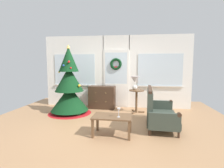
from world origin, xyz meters
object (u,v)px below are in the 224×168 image
object	(u,v)px
settee_sofa	(157,111)
side_table	(136,97)
gift_box	(78,113)
christmas_tree	(69,89)
table_lamp	(135,81)
coffee_table	(112,119)
dresser_cabinet	(102,97)
wine_glass	(119,110)

from	to	relation	value
settee_sofa	side_table	xyz separation A→B (m)	(-0.51, 1.22, 0.14)
gift_box	side_table	bearing A→B (deg)	18.30
christmas_tree	table_lamp	bearing A→B (deg)	10.89
christmas_tree	coffee_table	size ratio (longest dim) A/B	2.51
coffee_table	gift_box	xyz separation A→B (m)	(-1.23, 1.34, -0.27)
dresser_cabinet	table_lamp	bearing A→B (deg)	-18.11
coffee_table	wine_glass	size ratio (longest dim) A/B	4.37
wine_glass	side_table	bearing A→B (deg)	79.05
dresser_cabinet	side_table	world-z (taller)	dresser_cabinet
christmas_tree	wine_glass	distance (m)	2.38
settee_sofa	christmas_tree	bearing A→B (deg)	161.44
christmas_tree	dresser_cabinet	bearing A→B (deg)	40.31
christmas_tree	side_table	distance (m)	2.13
christmas_tree	wine_glass	size ratio (longest dim) A/B	10.97
settee_sofa	coffee_table	size ratio (longest dim) A/B	1.71
side_table	coffee_table	distance (m)	2.00
dresser_cabinet	wine_glass	distance (m)	2.54
settee_sofa	table_lamp	xyz separation A→B (m)	(-0.57, 1.26, 0.63)
dresser_cabinet	side_table	xyz separation A→B (m)	(1.19, -0.41, 0.12)
settee_sofa	coffee_table	world-z (taller)	settee_sofa
christmas_tree	wine_glass	xyz separation A→B (m)	(1.70, -1.65, -0.21)
dresser_cabinet	side_table	bearing A→B (deg)	-18.99
side_table	table_lamp	distance (m)	0.50
christmas_tree	coffee_table	xyz separation A→B (m)	(1.55, -1.57, -0.41)
settee_sofa	side_table	distance (m)	1.33
coffee_table	gift_box	bearing A→B (deg)	132.47
coffee_table	gift_box	world-z (taller)	coffee_table
settee_sofa	gift_box	xyz separation A→B (m)	(-2.27, 0.64, -0.29)
side_table	coffee_table	bearing A→B (deg)	-105.49
settee_sofa	dresser_cabinet	bearing A→B (deg)	136.18
settee_sofa	wine_glass	bearing A→B (deg)	-139.14
christmas_tree	gift_box	world-z (taller)	christmas_tree
settee_sofa	side_table	bearing A→B (deg)	112.61
christmas_tree	table_lamp	world-z (taller)	christmas_tree
table_lamp	wine_glass	xyz separation A→B (m)	(-0.33, -2.04, -0.44)
side_table	table_lamp	world-z (taller)	table_lamp
dresser_cabinet	coffee_table	size ratio (longest dim) A/B	1.08
table_lamp	coffee_table	distance (m)	2.12
side_table	coffee_table	world-z (taller)	side_table
side_table	wine_glass	xyz separation A→B (m)	(-0.39, -2.00, 0.06)
christmas_tree	dresser_cabinet	xyz separation A→B (m)	(0.90, 0.76, -0.39)
christmas_tree	coffee_table	distance (m)	2.25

